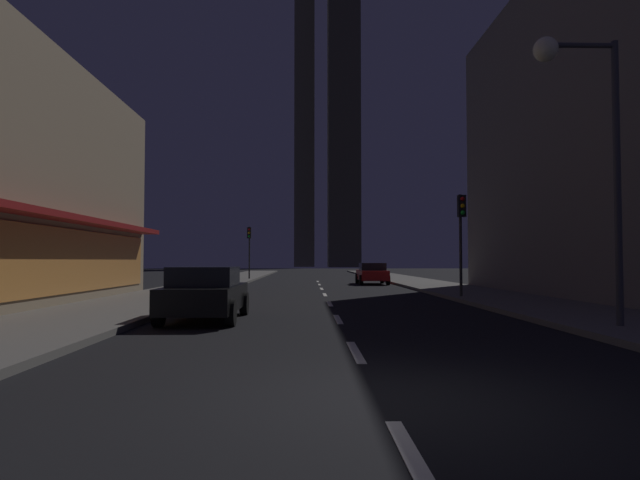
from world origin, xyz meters
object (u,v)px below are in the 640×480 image
Objects in this scene: fire_hydrant_far_left at (212,282)px; car_parked_near at (205,293)px; car_parked_far at (372,273)px; street_lamp_right at (580,109)px; traffic_light_near_right at (461,222)px; traffic_light_far_left at (249,241)px.

car_parked_near is at bearing -80.75° from fire_hydrant_far_left.
car_parked_far is at bearing 38.37° from fire_hydrant_far_left.
traffic_light_near_right is at bearing 89.30° from street_lamp_right.
fire_hydrant_far_left is at bearing 148.62° from traffic_light_near_right.
car_parked_near is 10.31m from street_lamp_right.
car_parked_near is 22.81m from car_parked_far.
traffic_light_near_right is (1.90, -14.47, 2.45)m from car_parked_far.
car_parked_far is at bearing 71.60° from car_parked_near.
traffic_light_near_right is at bearing -31.38° from fire_hydrant_far_left.
fire_hydrant_far_left is at bearing -141.63° from car_parked_far.
traffic_light_near_right reaches higher than car_parked_near.
fire_hydrant_far_left is 0.16× the size of traffic_light_far_left.
street_lamp_right is (1.78, -24.29, 4.33)m from car_parked_far.
car_parked_near is at bearing -141.77° from traffic_light_near_right.
traffic_light_near_right is (9.10, 7.17, 2.45)m from car_parked_near.
traffic_light_near_right is at bearing 38.23° from car_parked_near.
car_parked_near is 28.86m from traffic_light_far_left.
car_parked_near is 11.84m from traffic_light_near_right.
traffic_light_near_right reaches higher than car_parked_far.
street_lamp_right reaches higher than car_parked_far.
car_parked_far is at bearing 97.48° from traffic_light_near_right.
car_parked_near is 1.01× the size of traffic_light_near_right.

